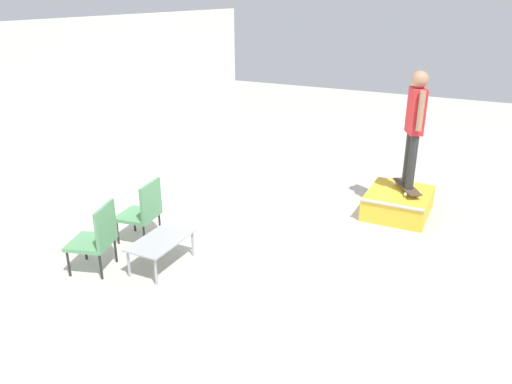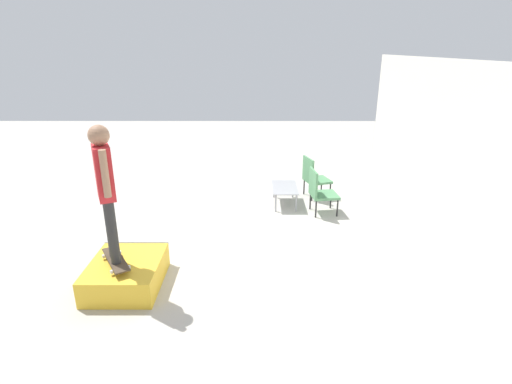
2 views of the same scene
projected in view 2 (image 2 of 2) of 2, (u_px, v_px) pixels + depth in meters
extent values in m
plane|color=#B7B2A8|center=(222.00, 239.00, 7.07)|extent=(24.00, 24.00, 0.00)
cube|color=white|center=(483.00, 157.00, 6.56)|extent=(12.00, 0.06, 3.00)
cube|color=gold|center=(127.00, 273.00, 5.65)|extent=(1.17, 0.97, 0.37)
cylinder|color=#B7B7BC|center=(137.00, 243.00, 6.14)|extent=(0.05, 0.97, 0.05)
cube|color=#473828|center=(116.00, 259.00, 5.47)|extent=(0.78, 0.59, 0.02)
cylinder|color=white|center=(129.00, 267.00, 5.35)|extent=(0.06, 0.05, 0.05)
cylinder|color=white|center=(112.00, 272.00, 5.23)|extent=(0.06, 0.05, 0.05)
cylinder|color=white|center=(120.00, 252.00, 5.74)|extent=(0.06, 0.05, 0.05)
cylinder|color=white|center=(103.00, 256.00, 5.63)|extent=(0.06, 0.05, 0.05)
cylinder|color=#2D2D2D|center=(111.00, 226.00, 5.41)|extent=(0.13, 0.13, 0.89)
cylinder|color=#2D2D2D|center=(112.00, 233.00, 5.23)|extent=(0.13, 0.13, 0.89)
cube|color=red|center=(104.00, 173.00, 5.05)|extent=(0.43, 0.34, 0.70)
cylinder|color=#A87A5B|center=(102.00, 164.00, 5.23)|extent=(0.09, 0.09, 0.60)
cylinder|color=#A87A5B|center=(105.00, 174.00, 4.83)|extent=(0.09, 0.09, 0.60)
sphere|color=#A87A5B|center=(99.00, 135.00, 4.88)|extent=(0.26, 0.26, 0.26)
cube|color=#9E9EA3|center=(285.00, 187.00, 8.51)|extent=(0.93, 0.53, 0.02)
cylinder|color=#9E9EA3|center=(274.00, 189.00, 8.97)|extent=(0.04, 0.04, 0.37)
cylinder|color=#9E9EA3|center=(276.00, 203.00, 8.19)|extent=(0.04, 0.04, 0.37)
cylinder|color=#9E9EA3|center=(293.00, 189.00, 8.97)|extent=(0.04, 0.04, 0.37)
cylinder|color=#9E9EA3|center=(296.00, 203.00, 8.19)|extent=(0.04, 0.04, 0.37)
cylinder|color=black|center=(330.00, 191.00, 8.89)|extent=(0.03, 0.03, 0.36)
cylinder|color=black|center=(322.00, 185.00, 9.29)|extent=(0.03, 0.03, 0.36)
cylinder|color=black|center=(312.00, 193.00, 8.77)|extent=(0.03, 0.03, 0.36)
cylinder|color=black|center=(304.00, 187.00, 9.17)|extent=(0.03, 0.03, 0.36)
cube|color=#569360|center=(317.00, 180.00, 8.96)|extent=(0.65, 0.65, 0.05)
cube|color=#569360|center=(308.00, 169.00, 8.80)|extent=(0.51, 0.19, 0.51)
cylinder|color=black|center=(337.00, 208.00, 7.96)|extent=(0.03, 0.03, 0.36)
cylinder|color=black|center=(331.00, 200.00, 8.37)|extent=(0.03, 0.03, 0.36)
cylinder|color=black|center=(316.00, 209.00, 7.91)|extent=(0.03, 0.03, 0.36)
cylinder|color=black|center=(310.00, 201.00, 8.32)|extent=(0.03, 0.03, 0.36)
cube|color=#569360|center=(324.00, 195.00, 8.07)|extent=(0.58, 0.58, 0.05)
cube|color=#569360|center=(313.00, 182.00, 7.94)|extent=(0.52, 0.11, 0.51)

